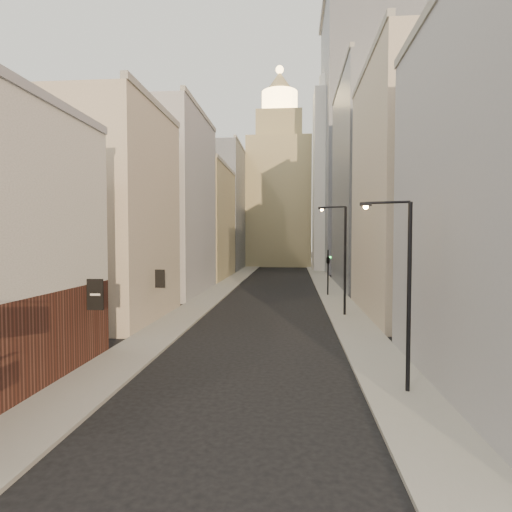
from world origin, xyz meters
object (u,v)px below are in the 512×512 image
(white_tower, at_px, (334,174))
(streetlamp_mid, at_px, (342,254))
(streetlamp_near, at_px, (404,284))
(clock_tower, at_px, (279,188))
(traffic_light_right, at_px, (328,260))

(white_tower, xyz_separation_m, streetlamp_mid, (-3.92, -49.01, -13.56))
(white_tower, relative_size, streetlamp_near, 5.33)
(clock_tower, xyz_separation_m, traffic_light_right, (6.91, -51.19, -13.76))
(clock_tower, distance_m, streetlamp_near, 81.56)
(traffic_light_right, bearing_deg, clock_tower, -67.02)
(streetlamp_near, height_order, streetlamp_mid, streetlamp_mid)
(white_tower, height_order, streetlamp_near, white_tower)
(streetlamp_mid, distance_m, traffic_light_right, 11.87)
(streetlamp_mid, height_order, traffic_light_right, streetlamp_mid)
(clock_tower, xyz_separation_m, streetlamp_mid, (7.08, -63.01, -12.59))
(clock_tower, height_order, traffic_light_right, clock_tower)
(streetlamp_near, bearing_deg, streetlamp_mid, 106.61)
(clock_tower, height_order, streetlamp_mid, clock_tower)
(streetlamp_mid, xyz_separation_m, traffic_light_right, (-0.17, 11.82, -1.17))
(streetlamp_near, distance_m, traffic_light_right, 28.95)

